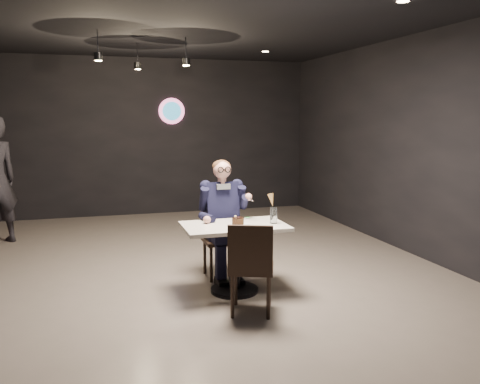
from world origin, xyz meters
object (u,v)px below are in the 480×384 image
object	(u,v)px
chair_far	(222,239)
seated_man	(222,218)
main_table	(234,258)
chair_near	(251,266)
sundae_glass	(274,216)

from	to	relation	value
chair_far	seated_man	distance (m)	0.26
main_table	chair_near	world-z (taller)	chair_near
sundae_glass	chair_near	bearing A→B (deg)	-127.95
main_table	sundae_glass	bearing A→B (deg)	-8.25
sundae_glass	seated_man	bearing A→B (deg)	124.74
chair_far	sundae_glass	world-z (taller)	sundae_glass
seated_man	chair_near	bearing A→B (deg)	-90.00
chair_near	sundae_glass	xyz separation A→B (m)	(0.42, 0.54, 0.38)
chair_far	main_table	bearing A→B (deg)	-90.00
chair_near	seated_man	world-z (taller)	seated_man
chair_near	chair_far	bearing A→B (deg)	111.29
seated_man	sundae_glass	world-z (taller)	seated_man
chair_near	seated_man	distance (m)	1.18
chair_far	seated_man	bearing A→B (deg)	-90.00
main_table	sundae_glass	size ratio (longest dim) A/B	6.39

